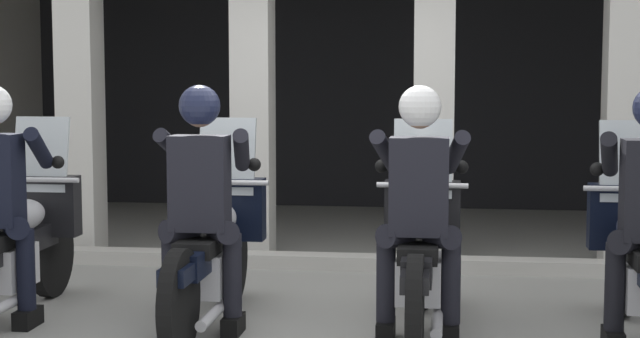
# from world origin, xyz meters

# --- Properties ---
(ground_plane) EXTENTS (80.00, 80.00, 0.00)m
(ground_plane) POSITION_xyz_m (0.00, 3.00, 0.00)
(ground_plane) COLOR gray
(station_building) EXTENTS (9.23, 4.12, 3.15)m
(station_building) POSITION_xyz_m (-0.09, 4.13, 1.96)
(station_building) COLOR black
(station_building) RESTS_ON ground
(kerb_strip) EXTENTS (8.73, 0.24, 0.12)m
(kerb_strip) POSITION_xyz_m (-0.09, 1.64, 0.06)
(kerb_strip) COLOR #B7B5AD
(kerb_strip) RESTS_ON ground
(motorcycle_far_left) EXTENTS (0.62, 2.04, 1.35)m
(motorcycle_far_left) POSITION_xyz_m (-2.06, -0.25, 0.50)
(motorcycle_far_left) COLOR black
(motorcycle_far_left) RESTS_ON ground
(motorcycle_center_left) EXTENTS (0.62, 2.04, 1.35)m
(motorcycle_center_left) POSITION_xyz_m (-0.69, -0.25, 0.50)
(motorcycle_center_left) COLOR black
(motorcycle_center_left) RESTS_ON ground
(police_officer_center_left) EXTENTS (0.63, 0.61, 1.58)m
(police_officer_center_left) POSITION_xyz_m (-0.69, -0.53, 0.94)
(police_officer_center_left) COLOR black
(police_officer_center_left) RESTS_ON ground
(motorcycle_center_right) EXTENTS (0.62, 2.04, 1.35)m
(motorcycle_center_right) POSITION_xyz_m (0.69, -0.24, 0.50)
(motorcycle_center_right) COLOR black
(motorcycle_center_right) RESTS_ON ground
(police_officer_center_right) EXTENTS (0.63, 0.61, 1.58)m
(police_officer_center_right) POSITION_xyz_m (0.69, -0.53, 0.94)
(police_officer_center_right) COLOR black
(police_officer_center_right) RESTS_ON ground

